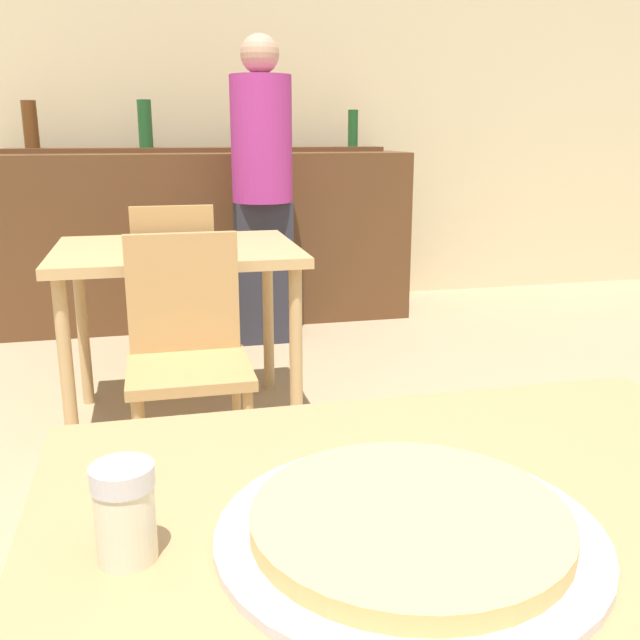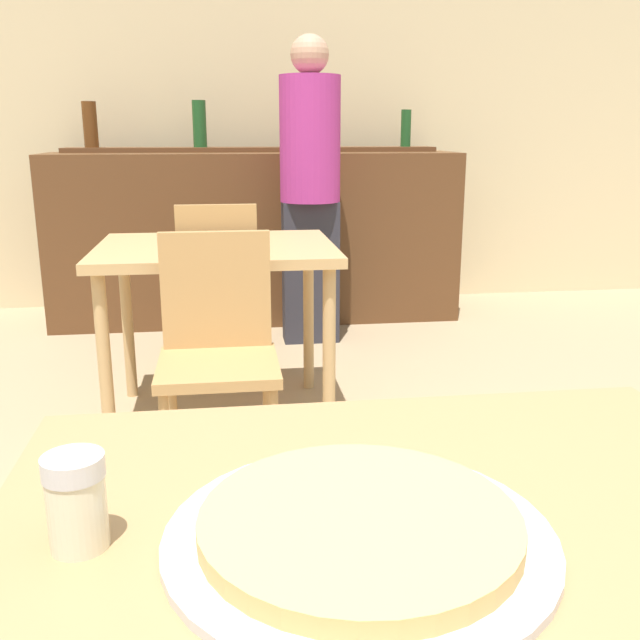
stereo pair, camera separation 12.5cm
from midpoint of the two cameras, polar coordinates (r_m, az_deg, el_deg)
name	(u,v)px [view 2 (the right image)]	position (r m, az deg, el deg)	size (l,w,h in m)	color
wall_back	(250,102)	(5.15, -4.92, 16.97)	(8.00, 0.05, 2.80)	beige
dining_table_near	(410,586)	(0.94, 11.25, -20.28)	(1.01, 0.77, 0.77)	#A87F51
dining_table_far	(217,267)	(2.96, -7.07, 4.21)	(0.96, 0.79, 0.76)	tan
bar_counter	(256,237)	(4.69, -4.36, 6.62)	(2.60, 0.56, 1.08)	brown
bar_back_shelf	(243,143)	(4.78, -5.46, 13.91)	(2.39, 0.24, 0.32)	brown
chair_far_side_front	(218,342)	(2.45, -6.75, -1.78)	(0.40, 0.40, 0.88)	tan
chair_far_side_back	(218,277)	(3.54, -7.14, 3.44)	(0.40, 0.40, 0.88)	tan
pizza_tray	(359,529)	(0.83, 7.67, -16.36)	(0.44, 0.44, 0.04)	silver
cheese_shaker	(76,501)	(0.82, -14.73, -13.94)	(0.07, 0.07, 0.11)	beige
person_standing	(310,182)	(4.10, 0.09, 11.01)	(0.34, 0.34, 1.72)	#2D2D38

